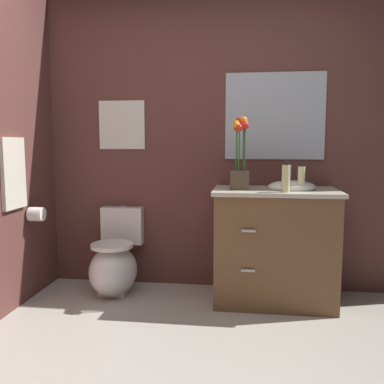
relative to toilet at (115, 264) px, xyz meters
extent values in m
cube|color=brown|center=(0.89, 0.30, 1.01)|extent=(4.12, 0.05, 2.50)
ellipsoid|color=white|center=(0.00, -0.05, -0.04)|extent=(0.38, 0.48, 0.40)
cube|color=white|center=(0.00, 0.00, -0.15)|extent=(0.22, 0.26, 0.18)
cube|color=white|center=(0.00, 0.24, 0.28)|extent=(0.36, 0.13, 0.32)
cylinder|color=white|center=(0.00, -0.07, 0.17)|extent=(0.34, 0.34, 0.03)
cylinder|color=#B7B7BC|center=(0.00, 0.24, 0.44)|extent=(0.04, 0.04, 0.02)
cube|color=brown|center=(1.29, -0.03, 0.18)|extent=(0.90, 0.52, 0.85)
cube|color=beige|center=(1.29, -0.03, 0.63)|extent=(0.94, 0.56, 0.03)
ellipsoid|color=white|center=(1.41, -0.03, 0.66)|extent=(0.36, 0.26, 0.10)
cylinder|color=#B7B7BC|center=(1.41, 0.13, 0.73)|extent=(0.02, 0.02, 0.18)
cube|color=#B7B7BC|center=(1.09, -0.30, 0.37)|extent=(0.10, 0.02, 0.02)
cube|color=#B7B7BC|center=(1.09, -0.30, 0.08)|extent=(0.10, 0.02, 0.02)
cube|color=#4C3D2D|center=(1.01, -0.06, 0.71)|extent=(0.14, 0.14, 0.14)
cylinder|color=#386B2D|center=(1.04, -0.07, 0.96)|extent=(0.01, 0.01, 0.35)
sphere|color=red|center=(1.04, -0.07, 1.13)|extent=(0.06, 0.06, 0.06)
cylinder|color=#386B2D|center=(1.04, -0.04, 0.97)|extent=(0.01, 0.01, 0.38)
sphere|color=orange|center=(1.04, -0.04, 1.16)|extent=(0.06, 0.06, 0.06)
cylinder|color=#386B2D|center=(1.01, -0.02, 0.97)|extent=(0.01, 0.01, 0.38)
sphere|color=red|center=(1.01, -0.02, 1.16)|extent=(0.06, 0.06, 0.06)
cylinder|color=#386B2D|center=(0.99, -0.05, 0.96)|extent=(0.01, 0.01, 0.35)
sphere|color=orange|center=(0.99, -0.05, 1.13)|extent=(0.06, 0.06, 0.06)
cylinder|color=#386B2D|center=(0.99, -0.06, 0.94)|extent=(0.01, 0.01, 0.33)
sphere|color=red|center=(0.99, -0.06, 1.11)|extent=(0.06, 0.06, 0.06)
cylinder|color=#386B2D|center=(0.99, -0.09, 0.95)|extent=(0.01, 0.01, 0.34)
sphere|color=orange|center=(0.99, -0.09, 1.12)|extent=(0.06, 0.06, 0.06)
cylinder|color=#386B2D|center=(1.01, -0.10, 0.94)|extent=(0.01, 0.01, 0.32)
sphere|color=red|center=(1.01, -0.10, 1.10)|extent=(0.06, 0.06, 0.06)
cylinder|color=#386B2D|center=(1.05, -0.09, 0.95)|extent=(0.01, 0.01, 0.34)
sphere|color=red|center=(1.05, -0.09, 1.12)|extent=(0.06, 0.06, 0.06)
cylinder|color=beige|center=(1.34, -0.20, 0.74)|extent=(0.06, 0.06, 0.20)
cylinder|color=black|center=(1.34, -0.20, 0.85)|extent=(0.03, 0.03, 0.02)
cylinder|color=beige|center=(1.46, -0.10, 0.73)|extent=(0.05, 0.05, 0.18)
cylinder|color=black|center=(1.46, -0.10, 0.83)|extent=(0.03, 0.03, 0.02)
cube|color=silver|center=(0.00, 0.27, 1.14)|extent=(0.40, 0.01, 0.41)
cube|color=#B2BCC6|center=(1.29, 0.27, 1.21)|extent=(0.80, 0.01, 0.70)
cube|color=beige|center=(-0.62, -0.40, 0.77)|extent=(0.03, 0.28, 0.52)
cylinder|color=white|center=(-0.56, -0.20, 0.44)|extent=(0.11, 0.11, 0.11)
camera|label=1|loc=(1.06, -3.20, 0.99)|focal=38.63mm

